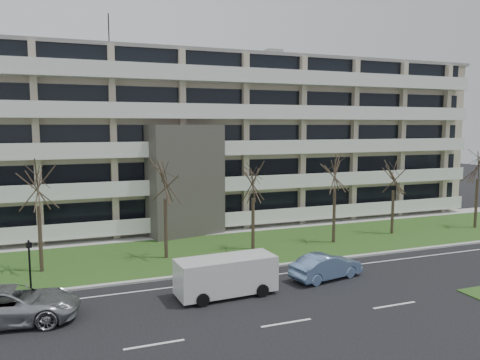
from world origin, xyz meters
name	(u,v)px	position (x,y,z in m)	size (l,w,h in m)	color
ground	(286,323)	(0.00, 0.00, 0.00)	(160.00, 160.00, 0.00)	black
grass_verge	(205,251)	(0.00, 13.00, 0.03)	(90.00, 10.00, 0.06)	#2D4C19
curb	(228,271)	(0.00, 8.00, 0.06)	(90.00, 0.35, 0.12)	#B2B2AD
sidewalk	(186,234)	(0.00, 18.50, 0.04)	(90.00, 2.00, 0.08)	#B2B2AD
lane_edge_line	(237,279)	(0.00, 6.50, 0.01)	(90.00, 0.12, 0.01)	white
apartment_building	(167,140)	(-0.01, 25.32, 7.61)	(60.50, 15.10, 18.75)	#C2AE96
silver_pickup	(11,305)	(-11.69, 4.45, 0.83)	(2.77, 6.00, 1.67)	#A6A7AD
blue_sedan	(326,266)	(4.94, 4.77, 0.74)	(1.56, 4.48, 1.47)	#799CD3
white_van	(227,273)	(-1.35, 4.29, 1.22)	(5.38, 2.42, 2.04)	silver
pedestrian_signal	(29,258)	(-11.14, 8.89, 1.76)	(0.32, 0.29, 2.76)	black
tree_2	(37,180)	(-10.70, 11.99, 5.70)	(3.67, 3.67, 7.33)	#382B21
tree_3	(165,175)	(-2.95, 12.25, 5.65)	(3.64, 3.64, 7.27)	#382B21
tree_4	(253,178)	(3.37, 12.23, 5.24)	(3.37, 3.37, 6.75)	#382B21
tree_5	(335,167)	(9.91, 11.93, 5.86)	(3.77, 3.77, 7.53)	#382B21
tree_6	(394,174)	(16.04, 12.78, 5.03)	(3.24, 3.24, 6.48)	#382B21
tree_7	(479,159)	(24.32, 12.04, 6.07)	(3.90, 3.90, 7.80)	#382B21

